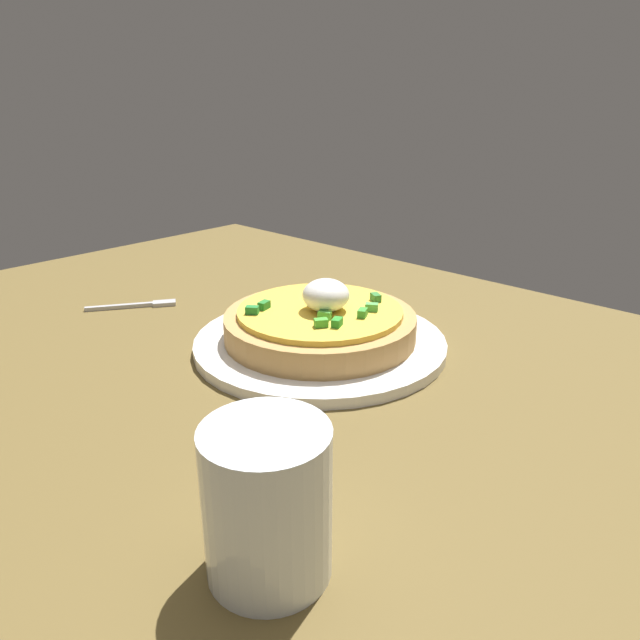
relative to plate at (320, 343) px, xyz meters
The scene contains 5 objects.
dining_table 11.86cm from the plate, 127.92° to the left, with size 124.43×85.35×3.02cm, color brown.
plate is the anchor object (origin of this frame).
pizza 2.33cm from the plate, behind, with size 19.92×19.92×6.56cm.
cup_near 30.89cm from the plate, 127.70° to the left, with size 7.06×7.06×9.04cm.
fork 25.87cm from the plate, 14.37° to the left, with size 6.86×9.69×0.50cm.
Camera 1 is at (-31.06, 31.77, 28.14)cm, focal length 32.58 mm.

